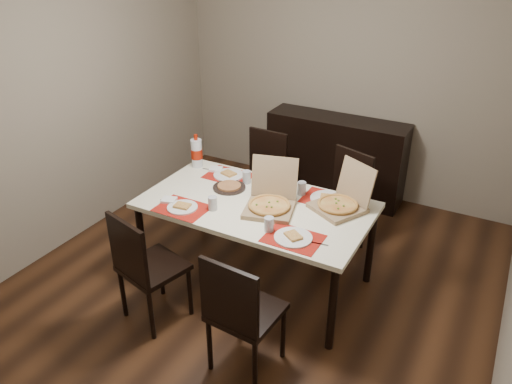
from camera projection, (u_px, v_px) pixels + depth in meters
ground at (258, 279)px, 4.32m from camera, size 3.80×4.00×0.02m
room_walls at (286, 67)px, 3.84m from camera, size 3.84×4.02×2.62m
sideboard at (335, 157)px, 5.49m from camera, size 1.50×0.40×0.90m
dining_table at (256, 210)px, 3.98m from camera, size 1.80×1.00×0.75m
chair_near_left at (144, 265)px, 3.62m from camera, size 0.51×0.51×0.93m
chair_near_right at (240, 311)px, 3.19m from camera, size 0.45×0.45×0.93m
chair_far_left at (262, 174)px, 4.98m from camera, size 0.43×0.43×0.93m
chair_far_right at (343, 197)px, 4.55m from camera, size 0.54×0.54×0.93m
setting_near_left at (189, 206)px, 3.87m from camera, size 0.49×0.30×0.11m
setting_near_right at (287, 234)px, 3.51m from camera, size 0.48×0.30×0.11m
setting_far_left at (231, 175)px, 4.36m from camera, size 0.53×0.30×0.11m
setting_far_right at (321, 196)px, 4.01m from camera, size 0.46×0.30×0.11m
napkin_loose at (264, 204)px, 3.92m from camera, size 0.16×0.16×0.02m
pizza_box_center at (270, 202)px, 3.84m from camera, size 0.46×0.49×0.37m
pizza_box_right at (341, 202)px, 3.85m from camera, size 0.49×0.50×0.35m
faina_plate at (229, 187)px, 4.17m from camera, size 0.28×0.28×0.03m
dip_bowl at (284, 195)px, 4.03m from camera, size 0.16×0.16×0.03m
soda_bottle at (197, 153)px, 4.51m from camera, size 0.10×0.10×0.31m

